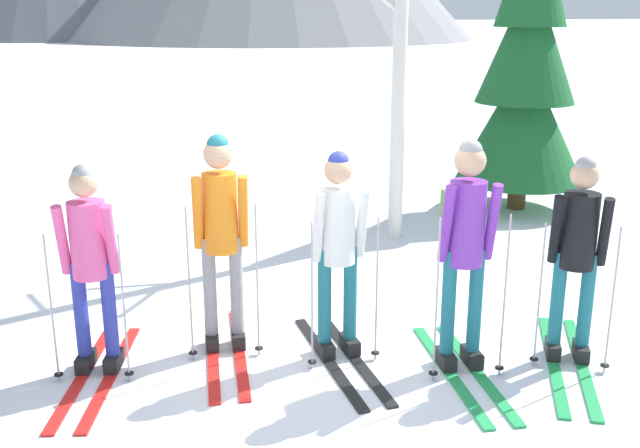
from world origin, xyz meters
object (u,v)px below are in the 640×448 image
at_px(skier_in_pink, 91,259).
at_px(pine_tree_near, 526,70).
at_px(birch_tree_tall, 401,19).
at_px(skier_in_orange, 221,230).
at_px(skier_in_black, 577,249).
at_px(skier_in_white, 338,248).
at_px(skier_in_purple, 465,241).

height_order(skier_in_pink, pine_tree_near, pine_tree_near).
bearing_deg(birch_tree_tall, skier_in_orange, -140.16).
relative_size(skier_in_black, pine_tree_near, 0.39).
distance_m(skier_in_white, birch_tree_tall, 3.81).
xyz_separation_m(skier_in_purple, skier_in_black, (0.90, -0.20, -0.11)).
xyz_separation_m(skier_in_pink, skier_in_white, (1.86, -0.45, 0.00)).
height_order(skier_in_orange, skier_in_white, skier_in_orange).
bearing_deg(skier_in_orange, birch_tree_tall, 39.84).
bearing_deg(pine_tree_near, skier_in_purple, -130.61).
xyz_separation_m(skier_in_white, birch_tree_tall, (1.94, 2.79, 1.73)).
bearing_deg(skier_in_white, skier_in_orange, 149.77).
distance_m(skier_in_black, birch_tree_tall, 3.93).
relative_size(skier_in_purple, skier_in_black, 1.09).
bearing_deg(skier_in_black, birch_tree_tall, 86.68).
xyz_separation_m(skier_in_orange, skier_in_white, (0.83, -0.48, -0.10)).
bearing_deg(skier_in_white, birch_tree_tall, 55.26).
bearing_deg(pine_tree_near, skier_in_orange, -149.80).
bearing_deg(skier_in_black, skier_in_orange, 154.54).
distance_m(skier_in_pink, skier_in_white, 1.91).
bearing_deg(skier_in_purple, skier_in_pink, 159.83).
relative_size(skier_in_orange, skier_in_black, 1.08).
distance_m(skier_in_pink, pine_tree_near, 6.85).
xyz_separation_m(skier_in_purple, pine_tree_near, (3.39, 3.96, 0.91)).
distance_m(skier_in_orange, birch_tree_tall, 3.95).
height_order(skier_in_orange, skier_in_black, skier_in_orange).
relative_size(skier_in_pink, skier_in_black, 1.01).
height_order(skier_in_white, skier_in_black, skier_in_white).
bearing_deg(skier_in_white, skier_in_black, -23.03).
relative_size(skier_in_white, pine_tree_near, 0.40).
relative_size(skier_in_orange, skier_in_purple, 0.99).
height_order(skier_in_orange, skier_in_purple, skier_in_purple).
distance_m(skier_in_orange, skier_in_black, 2.84).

